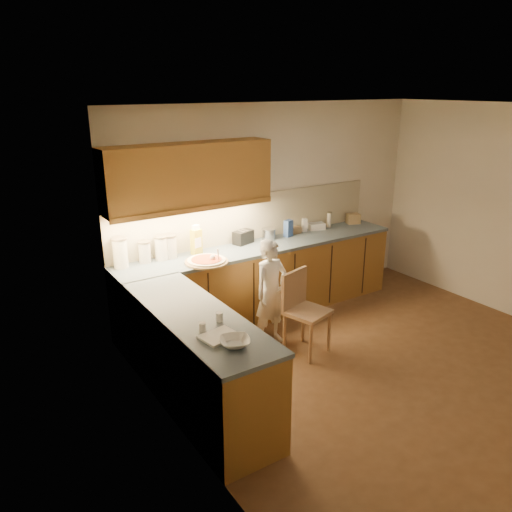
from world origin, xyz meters
name	(u,v)px	position (x,y,z in m)	size (l,w,h in m)	color
room	(395,208)	(0.00, 0.00, 1.68)	(4.54, 4.50, 2.62)	#57361D
l_counter	(245,302)	(-0.92, 1.25, 0.46)	(3.77, 2.62, 0.92)	olive
backsplash	(250,217)	(-0.38, 1.99, 1.21)	(3.75, 0.02, 0.58)	#BEB393
upper_cabinets	(189,175)	(-1.27, 1.82, 1.85)	(1.95, 0.36, 0.73)	olive
pizza_on_board	(207,261)	(-1.26, 1.50, 0.94)	(0.48, 0.48, 0.20)	tan
child	(271,293)	(-0.72, 1.01, 0.61)	(0.44, 0.29, 1.22)	silver
wooden_chair	(302,306)	(-0.55, 0.68, 0.53)	(0.51, 0.51, 0.91)	tan
mixing_bowl	(235,342)	(-1.95, -0.27, 0.95)	(0.23, 0.23, 0.06)	white
canister_a	(120,253)	(-2.10, 1.88, 1.09)	(0.17, 0.17, 0.33)	white
canister_b	(145,252)	(-1.82, 1.89, 1.04)	(0.14, 0.14, 0.25)	beige
canister_c	(161,248)	(-1.63, 1.87, 1.06)	(0.15, 0.15, 0.28)	white
canister_d	(170,246)	(-1.52, 1.89, 1.06)	(0.17, 0.17, 0.27)	beige
oil_jug	(196,241)	(-1.21, 1.84, 1.08)	(0.13, 0.11, 0.35)	gold
toaster	(243,237)	(-0.54, 1.89, 1.00)	(0.29, 0.21, 0.17)	black
steel_pot	(269,234)	(-0.18, 1.86, 0.99)	(0.18, 0.18, 0.14)	#AAAAAE
blue_box	(288,228)	(0.11, 1.83, 1.03)	(0.11, 0.08, 0.22)	#3657A4
card_box_a	(296,230)	(0.28, 1.89, 0.96)	(0.12, 0.09, 0.09)	tan
white_bottle	(304,225)	(0.43, 1.89, 1.01)	(0.06, 0.06, 0.18)	white
flat_pack	(316,226)	(0.64, 1.89, 0.96)	(0.21, 0.15, 0.09)	silver
tall_jar	(329,220)	(0.85, 1.88, 1.03)	(0.07, 0.07, 0.21)	silver
card_box_b	(353,219)	(1.27, 1.84, 0.99)	(0.18, 0.14, 0.14)	#987C52
dough_cloth	(219,336)	(-1.99, -0.09, 0.93)	(0.28, 0.22, 0.02)	white
spice_jar_a	(202,327)	(-2.05, 0.07, 0.96)	(0.05, 0.05, 0.07)	silver
spice_jar_b	(220,317)	(-1.85, 0.16, 0.96)	(0.06, 0.06, 0.08)	white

